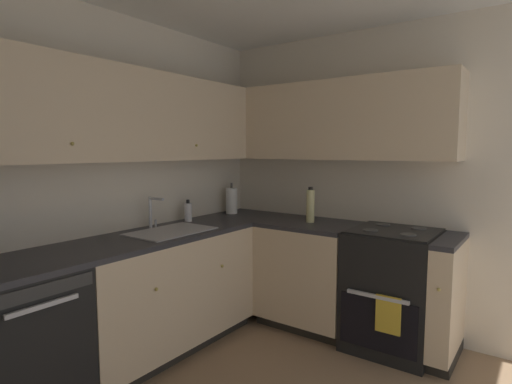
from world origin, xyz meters
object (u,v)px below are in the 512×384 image
dishwasher (17,348)px  oil_bottle (310,206)px  soap_bottle (188,212)px  oven_range (393,288)px  paper_towel_roll (232,201)px

dishwasher → oil_bottle: oil_bottle is taller
dishwasher → soap_bottle: (1.50, 0.18, 0.55)m
oven_range → paper_towel_roll: 1.65m
oven_range → paper_towel_roll: size_ratio=3.43×
oven_range → soap_bottle: bearing=110.8°
dishwasher → oven_range: bearing=-33.5°
dishwasher → oil_bottle: (2.07, -0.68, 0.61)m
soap_bottle → oil_bottle: size_ratio=0.62×
oil_bottle → soap_bottle: bearing=123.7°
paper_towel_roll → oven_range: bearing=-88.8°
oven_range → oil_bottle: (-0.02, 0.70, 0.58)m
paper_towel_roll → soap_bottle: bearing=178.0°
dishwasher → soap_bottle: bearing=6.9°
oven_range → soap_bottle: (-0.60, 1.57, 0.52)m
soap_bottle → dishwasher: bearing=-173.1°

